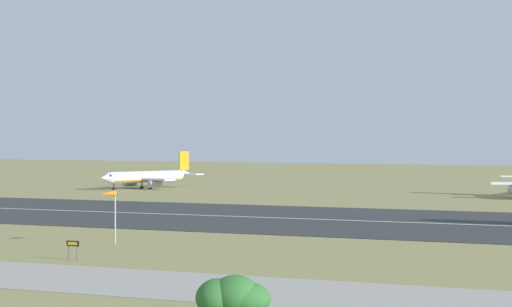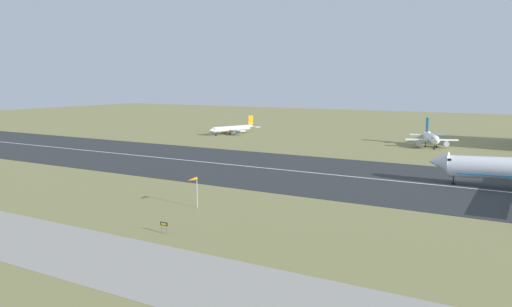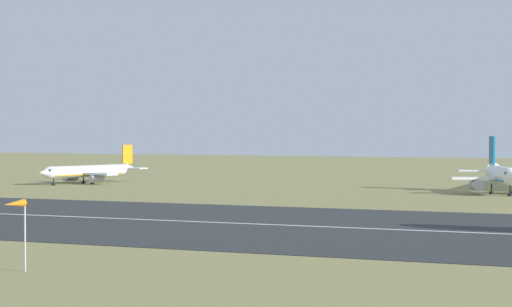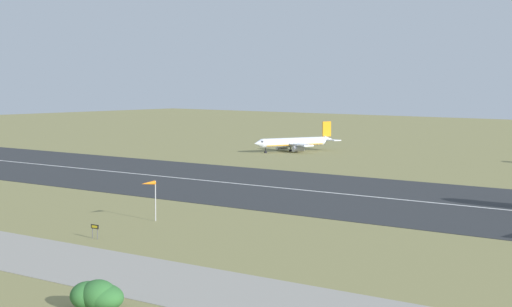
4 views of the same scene
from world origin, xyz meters
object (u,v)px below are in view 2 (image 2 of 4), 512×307
at_px(airplane_parked_centre, 232,129).
at_px(airplane_parked_east, 431,138).
at_px(windsock_pole, 193,181).
at_px(runway_sign, 164,225).

bearing_deg(airplane_parked_centre, airplane_parked_east, -0.55).
relative_size(windsock_pole, runway_sign, 3.20).
height_order(airplane_parked_centre, windsock_pole, airplane_parked_centre).
xyz_separation_m(airplane_parked_east, windsock_pole, (-20.50, -109.79, 2.00)).
height_order(airplane_parked_east, runway_sign, airplane_parked_east).
bearing_deg(airplane_parked_east, windsock_pole, -100.58).
height_order(windsock_pole, runway_sign, windsock_pole).
height_order(airplane_parked_east, windsock_pole, airplane_parked_east).
bearing_deg(airplane_parked_centre, windsock_pole, -60.51).
relative_size(airplane_parked_centre, runway_sign, 13.53).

